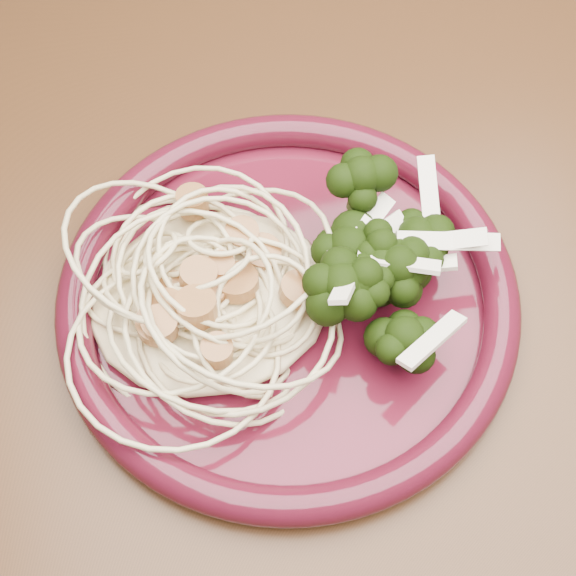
% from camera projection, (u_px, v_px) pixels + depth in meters
% --- Properties ---
extents(dining_table, '(1.20, 0.80, 0.75)m').
position_uv_depth(dining_table, '(232.00, 343.00, 0.61)').
color(dining_table, '#472814').
rests_on(dining_table, ground).
extents(dinner_plate, '(0.34, 0.34, 0.02)m').
position_uv_depth(dinner_plate, '(288.00, 295.00, 0.50)').
color(dinner_plate, '#4B0E1D').
rests_on(dinner_plate, dining_table).
extents(spaghetti_pile, '(0.18, 0.16, 0.03)m').
position_uv_depth(spaghetti_pile, '(210.00, 290.00, 0.49)').
color(spaghetti_pile, beige).
rests_on(spaghetti_pile, dinner_plate).
extents(scallop_cluster, '(0.15, 0.15, 0.04)m').
position_uv_depth(scallop_cluster, '(204.00, 257.00, 0.46)').
color(scallop_cluster, '#AC7643').
rests_on(scallop_cluster, spaghetti_pile).
extents(broccoli_pile, '(0.12, 0.17, 0.05)m').
position_uv_depth(broccoli_pile, '(384.00, 272.00, 0.49)').
color(broccoli_pile, black).
rests_on(broccoli_pile, dinner_plate).
extents(onion_garnish, '(0.08, 0.11, 0.06)m').
position_uv_depth(onion_garnish, '(390.00, 242.00, 0.46)').
color(onion_garnish, white).
rests_on(onion_garnish, broccoli_pile).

